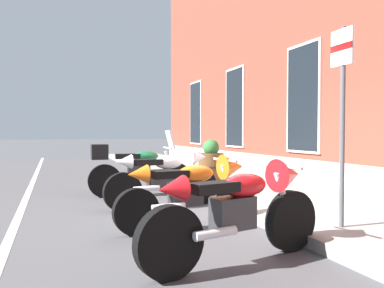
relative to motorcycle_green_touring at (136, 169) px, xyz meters
The scene contains 9 objects.
ground_plane 2.48m from the motorcycle_green_touring, 26.47° to the left, with size 140.00×140.00×0.00m, color #424244.
sidewalk 3.31m from the motorcycle_green_touring, 48.66° to the left, with size 30.48×2.76×0.15m, color gray.
lane_stripe 3.08m from the motorcycle_green_touring, 44.50° to the right, with size 30.48×0.12×0.01m, color silver.
motorcycle_green_touring is the anchor object (origin of this frame).
motorcycle_white_sport 1.43m from the motorcycle_green_touring, 10.73° to the left, with size 0.62×2.10×1.05m.
motorcycle_orange_sport 2.92m from the motorcycle_green_touring, ahead, with size 0.62×2.09×1.00m.
motorcycle_red_sport 4.36m from the motorcycle_green_touring, ahead, with size 0.74×2.18×1.03m.
parking_sign 4.52m from the motorcycle_green_touring, 23.16° to the left, with size 0.36×0.07×2.45m.
barrel_planter 2.21m from the motorcycle_green_touring, 112.28° to the left, with size 0.65×0.65×0.99m.
Camera 1 is at (5.57, -2.67, 1.31)m, focal length 35.46 mm.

